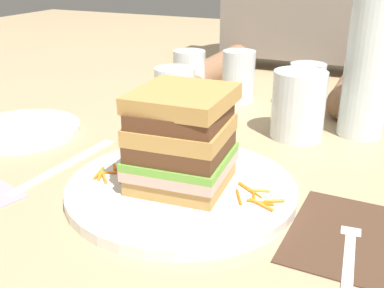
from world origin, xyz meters
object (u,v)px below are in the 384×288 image
object	(u,v)px
knife	(62,166)
side_plate	(22,130)
empty_tumbler_2	(307,86)
napkin_dark	(351,235)
main_plate	(182,188)
fork	(350,245)
empty_tumbler_3	(189,74)
sandwich	(181,140)
juice_glass	(298,107)
empty_tumbler_0	(238,76)
empty_tumbler_1	(175,92)
water_bottle	(370,58)

from	to	relation	value
knife	side_plate	distance (m)	0.16
empty_tumbler_2	side_plate	size ratio (longest dim) A/B	0.46
napkin_dark	side_plate	distance (m)	0.53
empty_tumbler_2	main_plate	bearing A→B (deg)	-99.16
fork	empty_tumbler_3	size ratio (longest dim) A/B	1.78
sandwich	empty_tumbler_3	bearing A→B (deg)	113.66
fork	juice_glass	distance (m)	0.30
main_plate	napkin_dark	bearing A→B (deg)	-3.49
fork	empty_tumbler_0	bearing A→B (deg)	122.09
empty_tumbler_0	empty_tumbler_1	size ratio (longest dim) A/B	1.16
juice_glass	side_plate	world-z (taller)	juice_glass
sandwich	empty_tumbler_0	size ratio (longest dim) A/B	1.21
sandwich	main_plate	bearing A→B (deg)	-91.59
water_bottle	empty_tumbler_3	size ratio (longest dim) A/B	2.93
napkin_dark	empty_tumbler_1	world-z (taller)	empty_tumbler_1
knife	side_plate	world-z (taller)	side_plate
empty_tumbler_2	side_plate	xyz separation A→B (m)	(-0.38, -0.32, -0.04)
empty_tumbler_2	fork	bearing A→B (deg)	-72.47
napkin_dark	juice_glass	size ratio (longest dim) A/B	1.50
juice_glass	fork	bearing A→B (deg)	-67.07
fork	knife	distance (m)	0.38
sandwich	napkin_dark	bearing A→B (deg)	-3.64
juice_glass	empty_tumbler_3	bearing A→B (deg)	152.35
empty_tumbler_1	knife	bearing A→B (deg)	-98.43
knife	empty_tumbler_3	distance (m)	0.38
fork	empty_tumbler_2	xyz separation A→B (m)	(-0.14, 0.43, 0.04)
water_bottle	empty_tumbler_3	distance (m)	0.35
water_bottle	empty_tumbler_0	world-z (taller)	water_bottle
juice_glass	side_plate	xyz separation A→B (m)	(-0.40, -0.17, -0.04)
sandwich	empty_tumbler_3	size ratio (longest dim) A/B	1.26
water_bottle	empty_tumbler_3	world-z (taller)	water_bottle
sandwich	water_bottle	size ratio (longest dim) A/B	0.43
empty_tumbler_3	napkin_dark	bearing A→B (deg)	-46.82
water_bottle	empty_tumbler_1	world-z (taller)	water_bottle
knife	juice_glass	size ratio (longest dim) A/B	1.92
knife	empty_tumbler_0	distance (m)	0.41
fork	empty_tumbler_1	size ratio (longest dim) A/B	1.97
napkin_dark	empty_tumbler_0	size ratio (longest dim) A/B	1.60
sandwich	fork	world-z (taller)	sandwich
empty_tumbler_0	side_plate	xyz separation A→B (m)	(-0.25, -0.31, -0.04)
empty_tumbler_3	sandwich	bearing A→B (deg)	-66.34
empty_tumbler_2	side_plate	bearing A→B (deg)	-140.21
main_plate	juice_glass	world-z (taller)	juice_glass
empty_tumbler_1	side_plate	distance (m)	0.26
empty_tumbler_1	empty_tumbler_3	size ratio (longest dim) A/B	0.90
empty_tumbler_2	empty_tumbler_1	bearing A→B (deg)	-146.94
side_plate	water_bottle	bearing A→B (deg)	24.08
knife	empty_tumbler_1	size ratio (longest dim) A/B	2.37
main_plate	empty_tumbler_2	world-z (taller)	empty_tumbler_2
main_plate	fork	xyz separation A→B (m)	(0.20, -0.03, -0.00)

